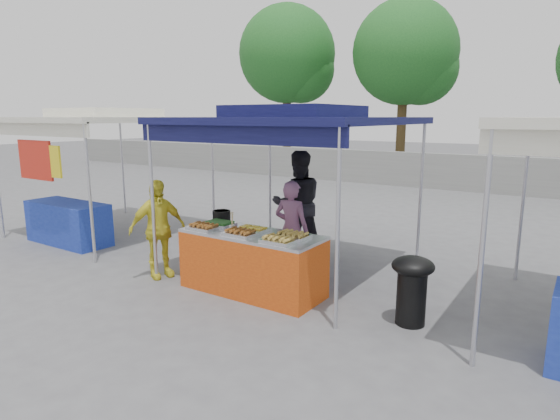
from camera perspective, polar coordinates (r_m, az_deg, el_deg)
The scene contains 22 objects.
ground_plane at distance 6.74m, azimuth -2.86°, elevation -9.63°, with size 80.00×80.00×0.00m, color #5B5B5D.
back_wall at distance 16.58m, azimuth 20.37°, elevation 4.34°, with size 40.00×0.25×1.20m, color gray.
main_canopy at distance 7.10m, azimuth 1.68°, elevation 11.01°, with size 3.20×3.20×2.57m.
neighbor_stall_left at distance 10.02m, azimuth -22.17°, elevation 5.86°, with size 3.20×3.20×2.57m.
tree_0 at distance 21.16m, azimuth 1.28°, elevation 18.00°, with size 4.15×4.15×7.13m.
tree_1 at distance 19.20m, azimuth 15.45°, elevation 17.58°, with size 3.94×3.94×6.78m.
vendor_table at distance 6.52m, azimuth -3.43°, elevation -6.40°, with size 2.00×0.80×0.85m.
food_tray_fl at distance 6.64m, azimuth -9.32°, elevation -2.10°, with size 0.42×0.30×0.07m.
food_tray_fm at distance 6.24m, azimuth -4.87°, elevation -2.85°, with size 0.42×0.30×0.07m.
food_tray_fr at distance 5.87m, azimuth -0.17°, elevation -3.72°, with size 0.42×0.30×0.07m.
food_tray_bl at distance 6.82m, azimuth -7.37°, elevation -1.68°, with size 0.42×0.30×0.07m.
food_tray_bm at distance 6.47m, azimuth -3.28°, elevation -2.31°, with size 0.42×0.30×0.07m.
food_tray_br at distance 6.10m, azimuth 1.58°, elevation -3.16°, with size 0.42×0.30×0.07m.
cooking_pot at distance 7.16m, azimuth -7.14°, elevation -0.69°, with size 0.27×0.27×0.16m, color black.
skewer_cup at distance 6.42m, azimuth -5.88°, elevation -2.32°, with size 0.08×0.08×0.10m, color silver.
wok_burner at distance 5.72m, azimuth 15.79°, elevation -8.71°, with size 0.49×0.49×0.83m.
crate_left at distance 7.26m, azimuth -2.01°, elevation -6.68°, with size 0.55×0.38×0.33m, color #1427A4.
crate_right at distance 6.96m, azimuth 1.72°, elevation -7.57°, with size 0.51×0.36×0.31m, color #1427A4.
crate_stacked at distance 6.87m, azimuth 1.74°, elevation -5.22°, with size 0.48×0.34×0.29m, color #1427A4.
vendor_woman at distance 7.05m, azimuth 1.40°, elevation -2.35°, with size 0.54×0.36×1.48m, color #8B587A.
helper_man at distance 8.13m, azimuth 2.18°, elevation 0.77°, with size 0.90×0.70×1.84m, color black.
customer_person at distance 7.28m, azimuth -14.70°, elevation -2.24°, with size 0.88×0.37×1.50m, color yellow.
Camera 1 is at (3.75, -5.05, 2.40)m, focal length 30.00 mm.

